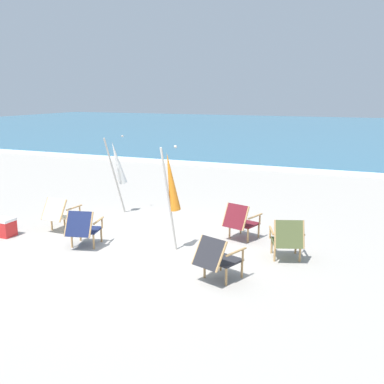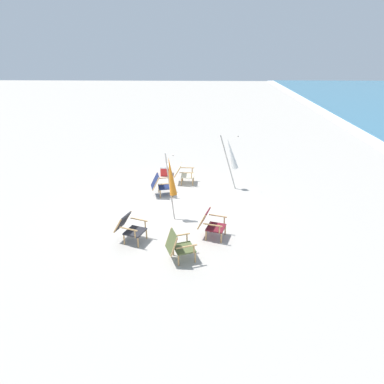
# 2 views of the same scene
# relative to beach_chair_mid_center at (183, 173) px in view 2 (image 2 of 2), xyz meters

# --- Properties ---
(ground_plane) EXTENTS (80.00, 80.00, 0.00)m
(ground_plane) POSITION_rel_beach_chair_mid_center_xyz_m (2.19, -0.44, -0.42)
(ground_plane) COLOR #B2AAA0
(beach_chair_mid_center) EXTENTS (0.61, 0.78, 0.78)m
(beach_chair_mid_center) POSITION_rel_beach_chair_mid_center_xyz_m (0.00, 0.00, 0.00)
(beach_chair_mid_center) COLOR beige
(beach_chair_mid_center) RESTS_ON ground
(beach_chair_front_left) EXTENTS (0.80, 0.92, 0.78)m
(beach_chair_front_left) POSITION_rel_beach_chair_mid_center_xyz_m (4.22, -1.25, -0.00)
(beach_chair_front_left) COLOR #28282D
(beach_chair_front_left) RESTS_ON ground
(beach_chair_back_left) EXTENTS (0.77, 0.83, 0.82)m
(beach_chair_back_left) POSITION_rel_beach_chair_mid_center_xyz_m (5.11, 0.15, 0.01)
(beach_chair_back_left) COLOR #515B33
(beach_chair_back_left) RESTS_ON ground
(beach_chair_front_right) EXTENTS (0.76, 0.85, 0.80)m
(beach_chair_front_right) POSITION_rel_beach_chair_mid_center_xyz_m (3.95, 0.97, 0.01)
(beach_chair_front_right) COLOR maroon
(beach_chair_front_right) RESTS_ON ground
(beach_chair_back_right) EXTENTS (0.73, 0.86, 0.79)m
(beach_chair_back_right) POSITION_rel_beach_chair_mid_center_xyz_m (1.16, -0.74, 0.00)
(beach_chair_back_right) COLOR #19234C
(beach_chair_back_right) RESTS_ON ground
(umbrella_furled_white) EXTENTS (0.34, 0.73, 2.04)m
(umbrella_furled_white) POSITION_rel_beach_chair_mid_center_xyz_m (0.43, 1.77, 0.91)
(umbrella_furled_white) COLOR #B7B2A8
(umbrella_furled_white) RESTS_ON ground
(umbrella_furled_orange) EXTENTS (0.41, 0.44, 2.11)m
(umbrella_furled_orange) POSITION_rel_beach_chair_mid_center_xyz_m (2.89, -0.20, 0.96)
(umbrella_furled_orange) COLOR #B7B2A8
(umbrella_furled_orange) RESTS_ON ground
(cooler_box) EXTENTS (0.49, 0.35, 0.40)m
(cooler_box) POSITION_rel_beach_chair_mid_center_xyz_m (-0.93, -0.79, -0.22)
(cooler_box) COLOR red
(cooler_box) RESTS_ON ground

